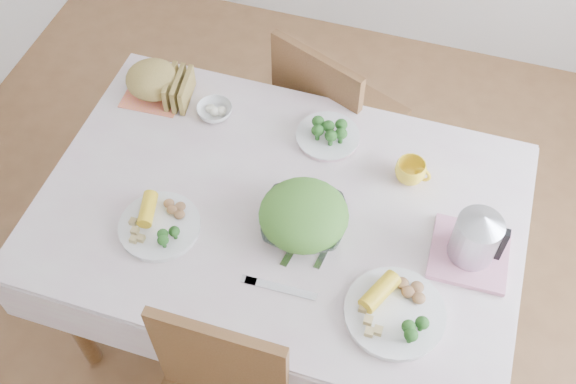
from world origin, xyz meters
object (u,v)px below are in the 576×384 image
(dining_table, at_px, (281,268))
(chair_far, at_px, (342,114))
(salad_bowl, at_px, (304,221))
(electric_kettle, at_px, (478,233))
(yellow_mug, at_px, (410,172))
(dinner_plate_right, at_px, (395,313))
(dinner_plate_left, at_px, (160,226))

(dining_table, bearing_deg, chair_far, 87.56)
(chair_far, bearing_deg, salad_bowl, 116.80)
(dining_table, relative_size, electric_kettle, 7.43)
(dining_table, relative_size, salad_bowl, 5.49)
(yellow_mug, distance_m, electric_kettle, 0.33)
(dinner_plate_right, bearing_deg, electric_kettle, 56.68)
(salad_bowl, xyz_separation_m, electric_kettle, (0.50, 0.05, 0.09))
(dining_table, distance_m, dinner_plate_right, 0.63)
(salad_bowl, height_order, electric_kettle, electric_kettle)
(chair_far, xyz_separation_m, yellow_mug, (0.33, -0.48, 0.34))
(dinner_plate_left, bearing_deg, electric_kettle, 11.70)
(salad_bowl, relative_size, electric_kettle, 1.35)
(salad_bowl, height_order, dinner_plate_left, salad_bowl)
(dining_table, xyz_separation_m, electric_kettle, (0.59, 0.00, 0.51))
(dinner_plate_left, bearing_deg, yellow_mug, 31.28)
(chair_far, height_order, dinner_plate_right, chair_far)
(electric_kettle, bearing_deg, dining_table, 160.83)
(salad_bowl, relative_size, yellow_mug, 2.58)
(salad_bowl, relative_size, dinner_plate_right, 0.89)
(dinner_plate_right, bearing_deg, dinner_plate_left, 174.70)
(dinner_plate_right, bearing_deg, dining_table, 148.45)
(dining_table, relative_size, chair_far, 1.53)
(salad_bowl, distance_m, dinner_plate_left, 0.44)
(dining_table, relative_size, dinner_plate_left, 5.58)
(dinner_plate_right, bearing_deg, salad_bowl, 147.77)
(chair_far, height_order, salad_bowl, chair_far)
(chair_far, bearing_deg, yellow_mug, 146.63)
(chair_far, relative_size, dinner_plate_left, 3.64)
(salad_bowl, bearing_deg, dinner_plate_left, -161.65)
(chair_far, distance_m, electric_kettle, 1.00)
(dining_table, distance_m, salad_bowl, 0.43)
(dinner_plate_left, height_order, yellow_mug, yellow_mug)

